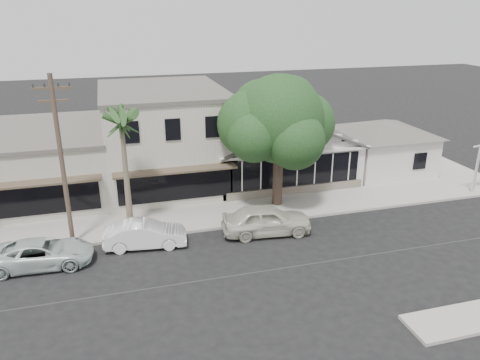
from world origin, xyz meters
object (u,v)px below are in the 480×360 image
object	(u,v)px
car_0	(267,220)
shade_tree	(277,121)
utility_pole	(62,160)
car_2	(42,253)
car_1	(145,234)

from	to	relation	value
car_0	shade_tree	size ratio (longest dim) A/B	0.60
utility_pole	car_2	distance (m)	4.66
utility_pole	car_2	xyz separation A→B (m)	(-1.30, -1.74, -4.12)
utility_pole	car_0	size ratio (longest dim) A/B	1.83
utility_pole	shade_tree	world-z (taller)	utility_pole
car_0	utility_pole	bearing A→B (deg)	87.95
car_0	car_2	size ratio (longest dim) A/B	1.02
utility_pole	car_1	bearing A→B (deg)	-17.23
car_1	car_2	bearing A→B (deg)	103.44
car_0	car_1	distance (m)	6.61
utility_pole	car_0	xyz separation A→B (m)	(10.30, -1.46, -3.95)
car_0	shade_tree	bearing A→B (deg)	-20.26
car_2	shade_tree	bearing A→B (deg)	-70.50
car_0	car_1	xyz separation A→B (m)	(-6.60, 0.31, -0.14)
utility_pole	car_1	world-z (taller)	utility_pole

